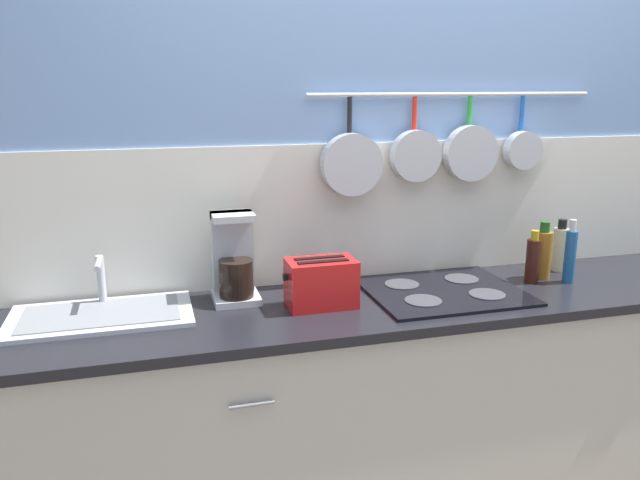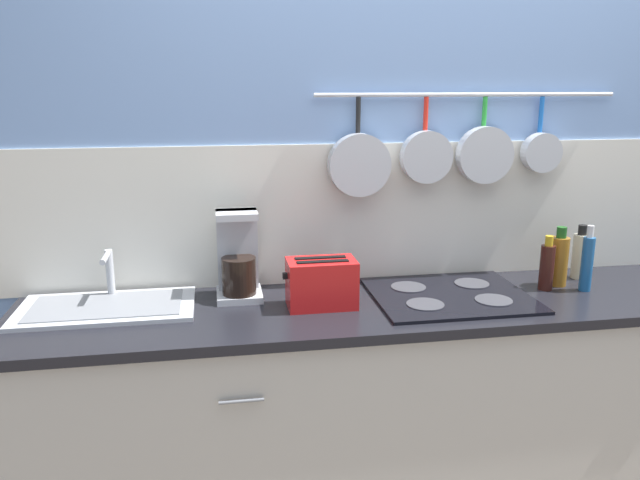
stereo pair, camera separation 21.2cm
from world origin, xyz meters
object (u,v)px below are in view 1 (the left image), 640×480
(bottle_olive_oil, at_px, (533,260))
(bottle_dish_soap, at_px, (560,248))
(toaster, at_px, (321,283))
(bottle_hot_sauce, at_px, (543,253))
(coffee_maker, at_px, (234,264))
(bottle_vinegar, at_px, (570,255))

(bottle_olive_oil, height_order, bottle_dish_soap, bottle_dish_soap)
(toaster, xyz_separation_m, bottle_hot_sauce, (0.94, 0.08, 0.02))
(coffee_maker, distance_m, toaster, 0.32)
(bottle_hot_sauce, height_order, bottle_dish_soap, bottle_hot_sauce)
(bottle_vinegar, height_order, bottle_dish_soap, bottle_vinegar)
(toaster, bearing_deg, coffee_maker, 150.80)
(toaster, height_order, bottle_vinegar, bottle_vinegar)
(toaster, distance_m, bottle_dish_soap, 1.08)
(toaster, distance_m, bottle_hot_sauce, 0.94)
(bottle_vinegar, distance_m, bottle_dish_soap, 0.16)
(coffee_maker, height_order, bottle_hot_sauce, coffee_maker)
(bottle_vinegar, bearing_deg, toaster, 179.99)
(bottle_olive_oil, relative_size, bottle_dish_soap, 0.96)
(bottle_hot_sauce, bearing_deg, bottle_olive_oil, -150.35)
(bottle_vinegar, bearing_deg, bottle_hot_sauce, 131.20)
(bottle_olive_oil, bearing_deg, bottle_hot_sauce, 29.65)
(bottle_hot_sauce, bearing_deg, coffee_maker, 176.30)
(bottle_hot_sauce, relative_size, bottle_vinegar, 0.92)
(bottle_olive_oil, distance_m, bottle_dish_soap, 0.23)
(coffee_maker, relative_size, bottle_hot_sauce, 1.38)
(coffee_maker, relative_size, bottle_dish_soap, 1.47)
(bottle_hot_sauce, xyz_separation_m, bottle_vinegar, (0.07, -0.08, 0.01))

